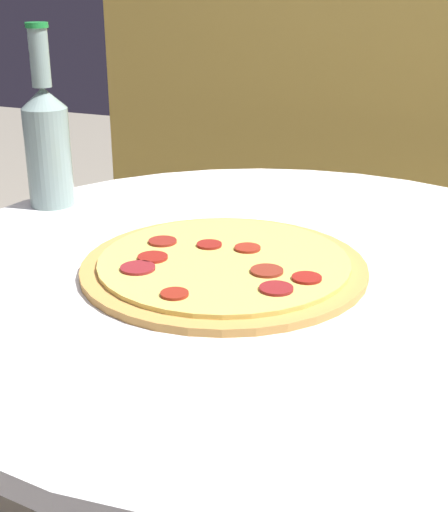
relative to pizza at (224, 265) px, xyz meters
name	(u,v)px	position (x,y,z in m)	size (l,w,h in m)	color
table	(270,379)	(0.05, 0.05, -0.18)	(0.97, 0.97, 0.69)	white
fence_panel	(414,44)	(0.05, 1.06, 0.19)	(1.72, 0.04, 1.76)	gold
pizza	(224,265)	(0.00, 0.00, 0.00)	(0.36, 0.36, 0.02)	#C68E47
beer_bottle	(47,140)	(-0.37, 0.15, 0.10)	(0.07, 0.07, 0.29)	gray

